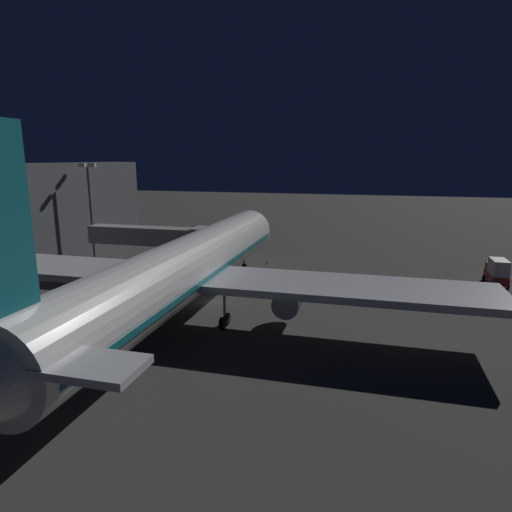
% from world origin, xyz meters
% --- Properties ---
extents(ground_plane, '(320.00, 320.00, 0.00)m').
position_xyz_m(ground_plane, '(0.00, 0.00, 0.00)').
color(ground_plane, '#383533').
extents(airliner_at_gate, '(59.52, 57.97, 18.37)m').
position_xyz_m(airliner_at_gate, '(-0.00, 7.68, 5.53)').
color(airliner_at_gate, silver).
rests_on(airliner_at_gate, ground_plane).
extents(jet_bridge, '(19.16, 3.40, 7.19)m').
position_xyz_m(jet_bridge, '(10.48, -8.97, 5.65)').
color(jet_bridge, '#9E9E99').
rests_on(jet_bridge, ground_plane).
extents(apron_floodlight_mast, '(2.90, 0.50, 15.69)m').
position_xyz_m(apron_floodlight_mast, '(25.50, -14.46, 9.25)').
color(apron_floodlight_mast, '#59595E').
rests_on(apron_floodlight_mast, ground_plane).
extents(ops_van, '(2.36, 4.99, 3.51)m').
position_xyz_m(ops_van, '(-34.34, -16.04, 1.78)').
color(ops_van, maroon).
rests_on(ops_van, ground_plane).
extents(traffic_cone_nose_port, '(0.36, 0.36, 0.55)m').
position_xyz_m(traffic_cone_nose_port, '(-2.20, -19.61, 0.28)').
color(traffic_cone_nose_port, orange).
rests_on(traffic_cone_nose_port, ground_plane).
extents(traffic_cone_nose_starboard, '(0.36, 0.36, 0.55)m').
position_xyz_m(traffic_cone_nose_starboard, '(2.20, -19.61, 0.28)').
color(traffic_cone_nose_starboard, orange).
rests_on(traffic_cone_nose_starboard, ground_plane).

